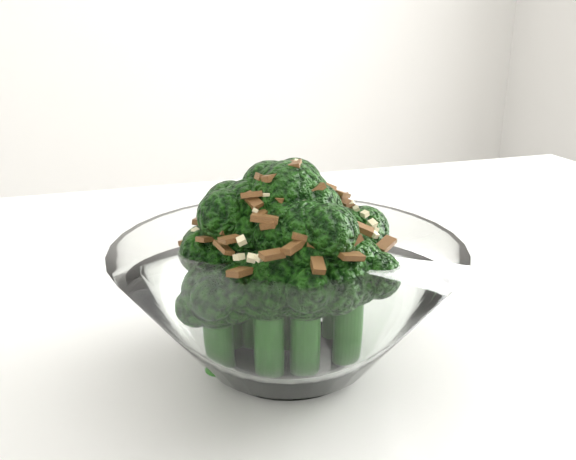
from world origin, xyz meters
name	(u,v)px	position (x,y,z in m)	size (l,w,h in m)	color
table	(277,369)	(-0.09, -0.06, 0.68)	(1.27, 0.91, 0.75)	white
broccoli_dish	(288,287)	(-0.12, -0.16, 0.81)	(0.23, 0.23, 0.14)	white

